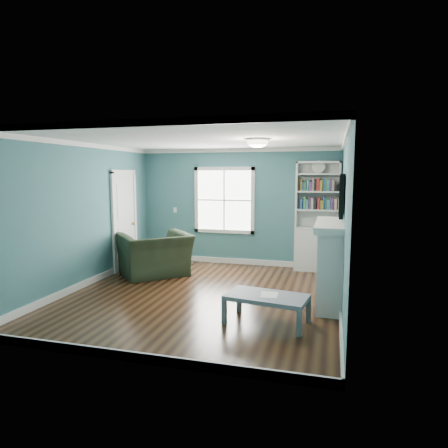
# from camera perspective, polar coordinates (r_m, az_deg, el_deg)

# --- Properties ---
(floor) EXTENTS (5.00, 5.00, 0.00)m
(floor) POSITION_cam_1_polar(r_m,az_deg,el_deg) (6.87, -3.09, -10.16)
(floor) COLOR black
(floor) RESTS_ON ground
(room_walls) EXTENTS (5.00, 5.00, 5.00)m
(room_walls) POSITION_cam_1_polar(r_m,az_deg,el_deg) (6.58, -3.18, 3.11)
(room_walls) COLOR #357370
(room_walls) RESTS_ON ground
(trim) EXTENTS (4.50, 5.00, 2.60)m
(trim) POSITION_cam_1_polar(r_m,az_deg,el_deg) (6.61, -3.16, 0.13)
(trim) COLOR white
(trim) RESTS_ON ground
(window) EXTENTS (1.40, 0.06, 1.50)m
(window) POSITION_cam_1_polar(r_m,az_deg,el_deg) (9.05, 0.03, 3.42)
(window) COLOR white
(window) RESTS_ON room_walls
(bookshelf) EXTENTS (0.90, 0.35, 2.31)m
(bookshelf) POSITION_cam_1_polar(r_m,az_deg,el_deg) (8.60, 13.12, -0.50)
(bookshelf) COLOR silver
(bookshelf) RESTS_ON ground
(fireplace) EXTENTS (0.44, 1.58, 1.30)m
(fireplace) POSITION_cam_1_polar(r_m,az_deg,el_deg) (6.57, 15.00, -5.47)
(fireplace) COLOR black
(fireplace) RESTS_ON ground
(tv) EXTENTS (0.06, 1.10, 0.65)m
(tv) POSITION_cam_1_polar(r_m,az_deg,el_deg) (6.43, 16.39, 4.01)
(tv) COLOR black
(tv) RESTS_ON fireplace
(door) EXTENTS (0.12, 0.98, 2.17)m
(door) POSITION_cam_1_polar(r_m,az_deg,el_deg) (8.81, -14.03, 0.63)
(door) COLOR silver
(door) RESTS_ON ground
(ceiling_fixture) EXTENTS (0.38, 0.38, 0.15)m
(ceiling_fixture) POSITION_cam_1_polar(r_m,az_deg,el_deg) (6.45, 4.81, 11.62)
(ceiling_fixture) COLOR white
(ceiling_fixture) RESTS_ON room_walls
(light_switch) EXTENTS (0.08, 0.01, 0.12)m
(light_switch) POSITION_cam_1_polar(r_m,az_deg,el_deg) (9.45, -7.01, 2.01)
(light_switch) COLOR white
(light_switch) RESTS_ON room_walls
(recliner) EXTENTS (1.54, 1.52, 1.15)m
(recliner) POSITION_cam_1_polar(r_m,az_deg,el_deg) (8.17, -9.86, -3.31)
(recliner) COLOR #202D1C
(recliner) RESTS_ON ground
(coffee_table) EXTENTS (1.18, 0.77, 0.40)m
(coffee_table) POSITION_cam_1_polar(r_m,az_deg,el_deg) (5.60, 6.13, -10.56)
(coffee_table) COLOR #525D62
(coffee_table) RESTS_ON ground
(paper_sheet) EXTENTS (0.26, 0.31, 0.00)m
(paper_sheet) POSITION_cam_1_polar(r_m,az_deg,el_deg) (5.59, 6.47, -10.01)
(paper_sheet) COLOR white
(paper_sheet) RESTS_ON coffee_table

